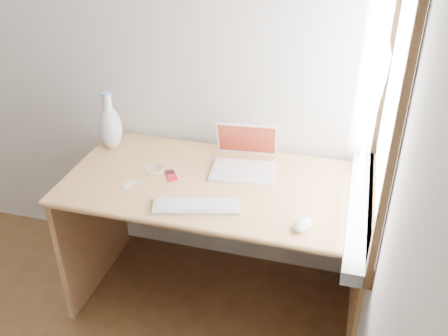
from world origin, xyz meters
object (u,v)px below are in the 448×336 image
(external_keyboard, at_px, (196,206))
(laptop, at_px, (245,160))
(vase, at_px, (110,126))
(desk, at_px, (223,210))

(external_keyboard, bearing_deg, laptop, 56.73)
(laptop, xyz_separation_m, vase, (-0.74, 0.03, 0.08))
(external_keyboard, bearing_deg, desk, 69.38)
(desk, height_order, laptop, laptop)
(desk, height_order, external_keyboard, external_keyboard)
(external_keyboard, height_order, vase, vase)
(external_keyboard, distance_m, vase, 0.74)
(external_keyboard, relative_size, vase, 1.27)
(desk, height_order, vase, vase)
(desk, distance_m, vase, 0.74)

